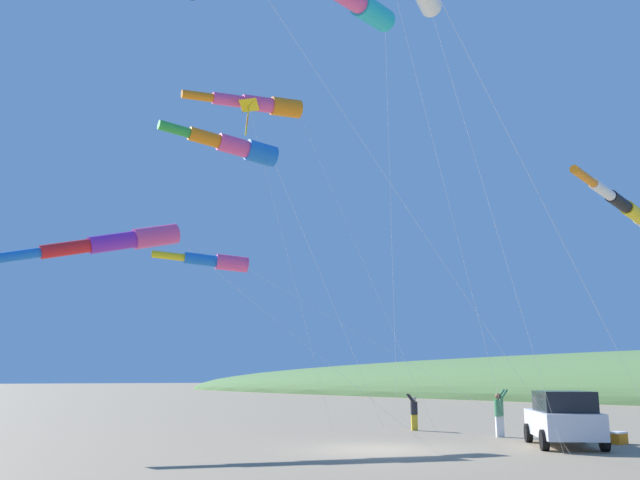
% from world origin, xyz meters
% --- Properties ---
extents(ground_plane, '(600.00, 600.00, 0.00)m').
position_xyz_m(ground_plane, '(0.00, 0.00, 0.00)').
color(ground_plane, gray).
extents(parked_car, '(4.34, 4.36, 1.85)m').
position_xyz_m(parked_car, '(5.57, -3.26, 0.95)').
color(parked_car, silver).
rests_on(parked_car, ground_plane).
extents(cooler_box, '(0.62, 0.42, 0.42)m').
position_xyz_m(cooler_box, '(8.00, -3.81, 0.21)').
color(cooler_box, orange).
rests_on(cooler_box, ground_plane).
extents(person_adult_flyer, '(0.67, 0.62, 1.86)m').
position_xyz_m(person_adult_flyer, '(7.00, 0.53, 1.01)').
color(person_adult_flyer, silver).
rests_on(person_adult_flyer, ground_plane).
extents(person_child_green_jacket, '(0.58, 0.53, 1.61)m').
position_xyz_m(person_child_green_jacket, '(6.69, 4.99, 0.88)').
color(person_child_green_jacket, gold).
rests_on(person_child_green_jacket, ground_plane).
extents(kite_windsock_yellow_midlevel, '(9.29, 6.61, 15.75)m').
position_xyz_m(kite_windsock_yellow_midlevel, '(0.64, 8.75, 15.20)').
color(kite_windsock_yellow_midlevel, orange).
rests_on(kite_windsock_yellow_midlevel, ground_plane).
extents(kite_windsock_small_distant, '(14.15, 6.06, 10.27)m').
position_xyz_m(kite_windsock_small_distant, '(-4.70, 1.60, 9.86)').
color(kite_windsock_small_distant, blue).
rests_on(kite_windsock_small_distant, ground_plane).
extents(kite_windsock_orange_high_right, '(15.68, 6.23, 8.79)m').
position_xyz_m(kite_windsock_orange_high_right, '(-5.78, 9.26, 7.72)').
color(kite_windsock_orange_high_right, '#EF4C93').
rests_on(kite_windsock_orange_high_right, ground_plane).
extents(kite_windsock_striped_overhead, '(11.60, 9.78, 7.33)m').
position_xyz_m(kite_windsock_striped_overhead, '(-2.29, 7.27, 7.01)').
color(kite_windsock_striped_overhead, '#EF4C93').
rests_on(kite_windsock_striped_overhead, ground_plane).
extents(kite_delta_magenta_far_left, '(4.61, 1.72, 15.11)m').
position_xyz_m(kite_delta_magenta_far_left, '(-0.16, 8.46, 14.74)').
color(kite_delta_magenta_far_left, yellow).
rests_on(kite_delta_magenta_far_left, ground_plane).
extents(kite_windsock_black_fish_shape, '(9.75, 2.29, 7.87)m').
position_xyz_m(kite_windsock_black_fish_shape, '(5.26, -6.42, 7.60)').
color(kite_windsock_black_fish_shape, white).
rests_on(kite_windsock_black_fish_shape, ground_plane).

